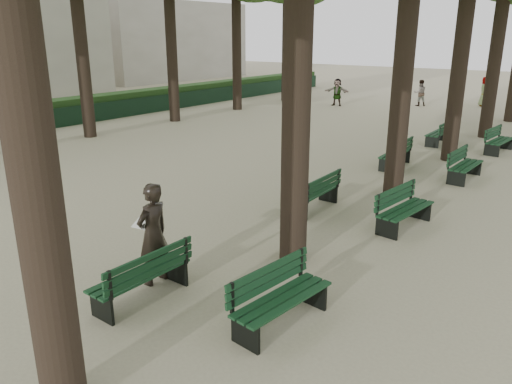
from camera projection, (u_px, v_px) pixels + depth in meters
The scene contains 16 objects.
ground at pixel (120, 297), 8.36m from camera, with size 120.00×120.00×0.00m, color tan.
bench_left_0 at pixel (142, 285), 8.19m from camera, with size 0.59×1.81×0.92m.
bench_left_1 at pixel (314, 199), 12.41m from camera, with size 0.62×1.82×0.92m.
bench_left_2 at pixel (395, 159), 16.40m from camera, with size 0.68×1.83×0.92m.
bench_left_3 at pixel (438, 137), 19.79m from camera, with size 0.59×1.81×0.92m.
bench_right_0 at pixel (282, 309), 7.48m from camera, with size 0.76×1.85×0.92m.
bench_right_1 at pixel (405, 216), 11.25m from camera, with size 0.77×1.85×0.92m.
bench_right_2 at pixel (465, 171), 14.96m from camera, with size 0.63×1.82×0.92m.
bench_right_3 at pixel (499, 145), 18.39m from camera, with size 0.73×1.84×0.92m.
man_with_map at pixel (153, 234), 8.60m from camera, with size 0.63×0.74×1.83m.
pedestrian_d at pixel (485, 92), 29.82m from camera, with size 0.86×0.35×1.76m, color #262628.
pedestrian_a at pixel (420, 93), 30.07m from camera, with size 0.75×0.31×1.55m, color #262628.
pedestrian_e at pixel (337, 92), 30.20m from camera, with size 1.50×0.32×1.62m, color #262628.
fence at pixel (104, 111), 25.17m from camera, with size 0.08×42.00×0.90m, color black.
hedge at pixel (95, 107), 25.53m from camera, with size 1.20×42.00×1.20m, color #1A3C14.
building_far at pixel (147, 41), 49.02m from camera, with size 12.00×16.00×7.00m, color #B7B2A3.
Camera 1 is at (6.28, -4.57, 4.22)m, focal length 35.00 mm.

